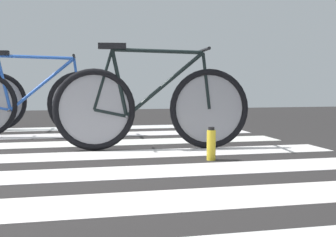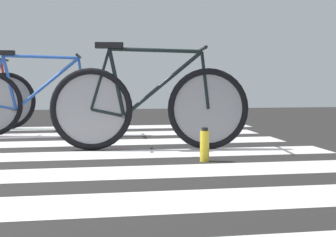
% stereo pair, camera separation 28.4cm
% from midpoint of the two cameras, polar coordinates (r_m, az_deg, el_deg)
% --- Properties ---
extents(bicycle_1_of_3, '(1.73, 0.52, 0.93)m').
position_cam_midpoint_polar(bicycle_1_of_3, '(4.02, -0.27, 1.58)').
color(bicycle_1_of_3, black).
rests_on(bicycle_1_of_3, ground).
extents(bicycle_2_of_3, '(1.74, 0.52, 0.93)m').
position_cam_midpoint_polar(bicycle_2_of_3, '(5.19, -14.41, 2.10)').
color(bicycle_2_of_3, black).
rests_on(bicycle_2_of_3, ground).
extents(water_bottle, '(0.07, 0.07, 0.26)m').
position_cam_midpoint_polar(water_bottle, '(3.48, 6.85, -3.27)').
color(water_bottle, gold).
rests_on(water_bottle, ground).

